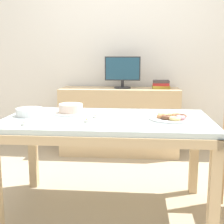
{
  "coord_description": "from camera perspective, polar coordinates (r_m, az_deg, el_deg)",
  "views": [
    {
      "loc": [
        0.24,
        -2.29,
        1.2
      ],
      "look_at": [
        0.04,
        -0.08,
        0.8
      ],
      "focal_mm": 50.0,
      "sensor_mm": 36.0,
      "label": 1
    }
  ],
  "objects": [
    {
      "name": "book_stack",
      "position": [
        3.77,
        8.96,
        5.01
      ],
      "size": [
        0.21,
        0.17,
        0.1
      ],
      "color": "#B29933",
      "rests_on": "sideboard"
    },
    {
      "name": "tealight_near_front",
      "position": [
        2.17,
        -15.8,
        -2.09
      ],
      "size": [
        0.04,
        0.04,
        0.04
      ],
      "color": "silver",
      "rests_on": "dining_table"
    },
    {
      "name": "tealight_right_edge",
      "position": [
        2.34,
        -3.12,
        -0.86
      ],
      "size": [
        0.04,
        0.04,
        0.04
      ],
      "color": "silver",
      "rests_on": "dining_table"
    },
    {
      "name": "plate_stack",
      "position": [
        2.5,
        -14.82,
        0.0
      ],
      "size": [
        0.21,
        0.21,
        0.06
      ],
      "color": "white",
      "rests_on": "dining_table"
    },
    {
      "name": "wall_back",
      "position": [
        4.05,
        1.73,
        11.68
      ],
      "size": [
        8.0,
        0.1,
        2.6
      ],
      "primitive_type": "cube",
      "color": "white",
      "rests_on": "ground"
    },
    {
      "name": "ground_plane",
      "position": [
        2.59,
        -0.85,
        -17.3
      ],
      "size": [
        12.0,
        12.0,
        0.0
      ],
      "primitive_type": "plane",
      "color": "tan"
    },
    {
      "name": "pastry_platter",
      "position": [
        2.31,
        10.88,
        -1.01
      ],
      "size": [
        0.32,
        0.32,
        0.04
      ],
      "color": "white",
      "rests_on": "dining_table"
    },
    {
      "name": "cake_chocolate_round",
      "position": [
        2.52,
        -7.53,
        0.47
      ],
      "size": [
        0.29,
        0.29,
        0.08
      ],
      "color": "white",
      "rests_on": "dining_table"
    },
    {
      "name": "dining_table",
      "position": [
        2.36,
        -0.89,
        -3.25
      ],
      "size": [
        1.57,
        0.89,
        0.74
      ],
      "color": "silver",
      "rests_on": "ground"
    },
    {
      "name": "computer_monitor",
      "position": [
        3.75,
        1.94,
        7.23
      ],
      "size": [
        0.42,
        0.2,
        0.38
      ],
      "color": "#262628",
      "rests_on": "sideboard"
    },
    {
      "name": "tealight_left_edge",
      "position": [
        2.19,
        -4.64,
        -1.64
      ],
      "size": [
        0.04,
        0.04,
        0.04
      ],
      "color": "silver",
      "rests_on": "dining_table"
    },
    {
      "name": "sideboard",
      "position": [
        3.84,
        1.39,
        -1.68
      ],
      "size": [
        1.43,
        0.44,
        0.81
      ],
      "color": "#D1B284",
      "rests_on": "ground"
    }
  ]
}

